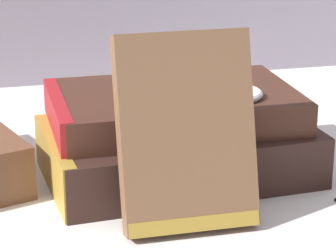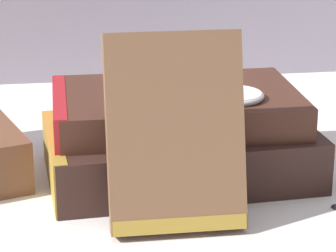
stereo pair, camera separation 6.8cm
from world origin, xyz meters
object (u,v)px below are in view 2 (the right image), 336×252
Objects in this scene: book_flat_top at (168,108)px; pocket_watch at (234,95)px; book_flat_bottom at (173,152)px; book_leaning_front at (175,138)px.

book_flat_top is 0.07m from pocket_watch.
book_flat_bottom is at bearing -74.29° from book_flat_top.
book_flat_bottom is 1.59× the size of book_leaning_front.
book_leaning_front is (-0.01, -0.11, 0.01)m from book_flat_top.
book_flat_bottom is at bearing 161.75° from pocket_watch.
book_flat_top is at bearing 152.31° from pocket_watch.
book_leaning_front is (-0.01, -0.10, 0.05)m from book_flat_bottom.
book_flat_top is at bearing 101.51° from book_flat_bottom.
book_leaning_front reaches higher than book_flat_top.
book_leaning_front is at bearing -128.67° from pocket_watch.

